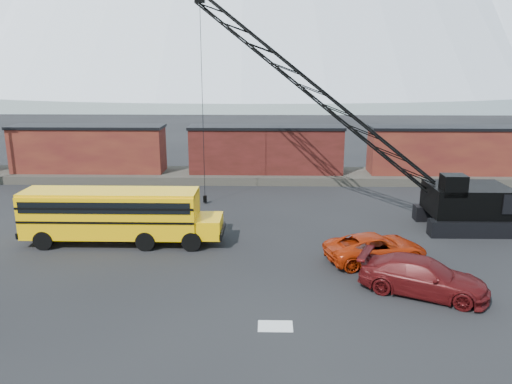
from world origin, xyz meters
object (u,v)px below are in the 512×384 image
Objects in this scene: red_pickup at (376,248)px; crawler_crane at (317,94)px; maroon_suv at (423,277)px; school_bus at (117,214)px.

red_pickup is 11.59m from crawler_crane.
red_pickup is 0.26× the size of crawler_crane.
maroon_suv reaches higher than red_pickup.
red_pickup is at bearing -73.43° from crawler_crane.
maroon_suv is 0.28× the size of crawler_crane.
school_bus is at bearing 92.95° from maroon_suv.
red_pickup is 4.02m from maroon_suv.
crawler_crane is (-2.51, 8.44, 7.55)m from red_pickup.
maroon_suv is 14.83m from crawler_crane.
crawler_crane reaches higher than maroon_suv.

